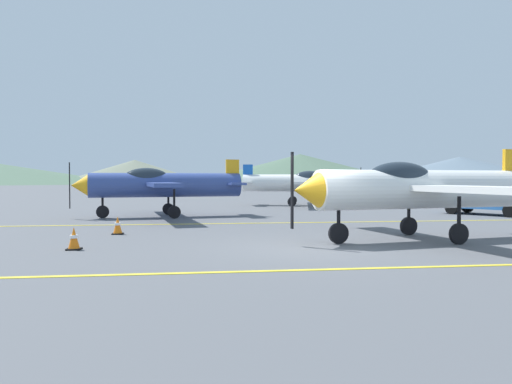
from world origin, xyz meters
TOP-DOWN VIEW (x-y plane):
  - ground_plane at (0.00, 0.00)m, footprint 400.00×400.00m
  - apron_line_near at (0.00, -3.08)m, footprint 80.00×0.16m
  - apron_line_far at (0.00, 7.06)m, footprint 80.00×0.16m
  - airplane_near at (3.57, 1.12)m, footprint 8.13×9.29m
  - airplane_mid at (-4.64, 10.92)m, footprint 8.13×9.30m
  - airplane_far at (4.14, 19.48)m, footprint 8.14×9.26m
  - car_sedan at (11.65, 10.10)m, footprint 3.92×4.56m
  - traffic_cone_front at (-6.17, 0.44)m, footprint 0.36×0.36m
  - traffic_cone_side at (-5.57, 3.83)m, footprint 0.36×0.36m
  - hill_centerleft at (-22.63, 157.06)m, footprint 51.87×51.87m
  - hill_centerright at (28.57, 127.17)m, footprint 68.09×68.09m
  - hill_right at (74.10, 119.34)m, footprint 63.69×63.69m

SIDE VIEW (x-z plane):
  - ground_plane at x=0.00m, z-range 0.00..0.00m
  - apron_line_near at x=0.00m, z-range 0.00..0.01m
  - apron_line_far at x=0.00m, z-range 0.00..0.01m
  - traffic_cone_front at x=-6.17m, z-range -0.01..0.58m
  - traffic_cone_side at x=-5.57m, z-range -0.01..0.58m
  - car_sedan at x=11.65m, z-range 0.03..1.65m
  - airplane_near at x=3.57m, z-range 0.18..2.96m
  - airplane_mid at x=-4.64m, z-range 0.18..2.96m
  - airplane_far at x=4.14m, z-range 0.18..2.96m
  - hill_right at x=74.10m, z-range 0.00..8.03m
  - hill_centerleft at x=-22.63m, z-range 0.00..8.06m
  - hill_centerright at x=28.57m, z-range 0.00..8.90m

